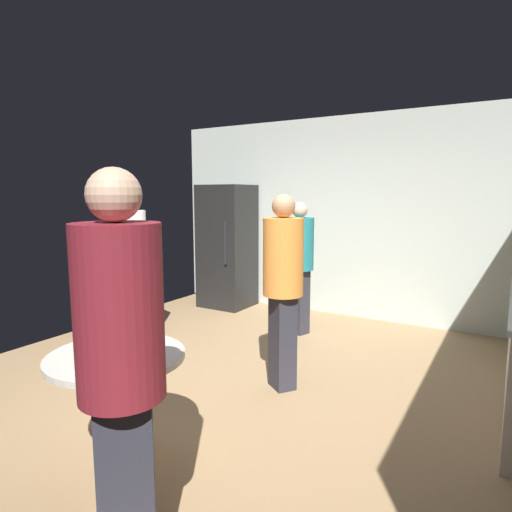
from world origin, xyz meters
name	(u,v)px	position (x,y,z in m)	size (l,w,h in m)	color
ground_plane	(244,390)	(0.00, 0.00, -0.05)	(5.20, 5.20, 0.10)	#9E7C56
wall_back	(348,218)	(0.00, 2.63, 1.35)	(5.32, 0.06, 2.70)	beige
refrigerator	(227,246)	(-1.70, 2.20, 0.90)	(0.70, 0.68, 1.80)	black
foreground_table	(117,371)	(0.00, -1.39, 0.63)	(0.80, 0.80, 0.73)	beige
beer_bottle_amber	(138,342)	(0.13, -1.34, 0.82)	(0.06, 0.06, 0.23)	#8C5919
beer_bottle_brown	(117,328)	(-0.17, -1.23, 0.82)	(0.06, 0.06, 0.23)	#593314
beer_bottle_green	(103,347)	(0.03, -1.51, 0.82)	(0.06, 0.06, 0.23)	#26662D
beer_bottle_clear	(102,335)	(-0.15, -1.37, 0.82)	(0.06, 0.06, 0.23)	silver
plastic_cup_white	(115,359)	(0.17, -1.55, 0.79)	(0.08, 0.08, 0.11)	white
person_in_white_shirt	(131,257)	(-1.57, 0.20, 0.99)	(0.42, 0.42, 1.69)	#2D2D38
person_in_teal_shirt	(299,258)	(-0.21, 1.56, 0.92)	(0.43, 0.43, 1.58)	#2D2D38
person_in_orange_shirt	(283,277)	(0.31, 0.13, 0.97)	(0.47, 0.47, 1.67)	#2D2D38
person_in_maroon_shirt	(121,356)	(0.67, -1.94, 1.04)	(0.48, 0.48, 1.76)	#2D2D38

